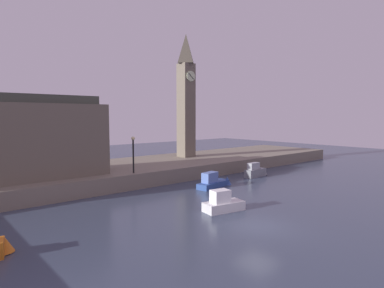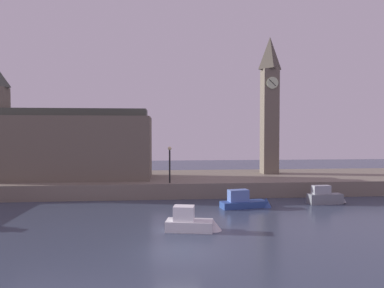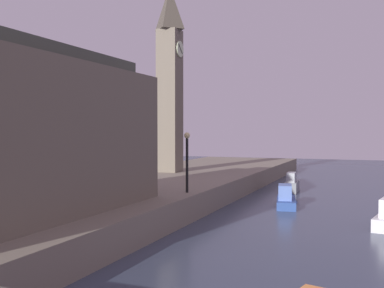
{
  "view_description": "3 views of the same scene",
  "coord_description": "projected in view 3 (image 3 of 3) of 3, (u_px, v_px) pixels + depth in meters",
  "views": [
    {
      "loc": [
        -16.46,
        -12.89,
        7.01
      ],
      "look_at": [
        6.88,
        14.37,
        3.96
      ],
      "focal_mm": 30.87,
      "sensor_mm": 36.0,
      "label": 1
    },
    {
      "loc": [
        -0.74,
        -17.66,
        6.33
      ],
      "look_at": [
        2.01,
        15.06,
        5.28
      ],
      "focal_mm": 31.22,
      "sensor_mm": 36.0,
      "label": 2
    },
    {
      "loc": [
        -25.36,
        4.51,
        5.18
      ],
      "look_at": [
        1.83,
        15.31,
        4.3
      ],
      "focal_mm": 43.4,
      "sensor_mm": 36.0,
      "label": 3
    }
  ],
  "objects": [
    {
      "name": "streetlamp",
      "position": [
        187.0,
        155.0,
        27.23
      ],
      "size": [
        0.36,
        0.36,
        3.55
      ],
      "color": "black",
      "rests_on": "far_embankment"
    },
    {
      "name": "parliament_hall",
      "position": [
        0.0,
        131.0,
        18.69
      ],
      "size": [
        16.66,
        5.67,
        11.55
      ],
      "color": "#6B6051",
      "rests_on": "far_embankment"
    },
    {
      "name": "boat_cruiser_grey",
      "position": [
        292.0,
        184.0,
        38.9
      ],
      "size": [
        3.55,
        1.14,
        1.67
      ],
      "color": "gray",
      "rests_on": "ground"
    },
    {
      "name": "clock_tower",
      "position": [
        170.0,
        76.0,
        40.68
      ],
      "size": [
        2.01,
        2.07,
        16.31
      ],
      "color": "#6B6051",
      "rests_on": "far_embankment"
    },
    {
      "name": "boat_tour_blue",
      "position": [
        287.0,
        199.0,
        31.65
      ],
      "size": [
        4.67,
        1.92,
        1.73
      ],
      "color": "#2D4C93",
      "rests_on": "ground"
    },
    {
      "name": "far_embankment",
      "position": [
        113.0,
        200.0,
        29.41
      ],
      "size": [
        70.0,
        12.0,
        1.5
      ],
      "primitive_type": "cube",
      "color": "slate",
      "rests_on": "ground"
    }
  ]
}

